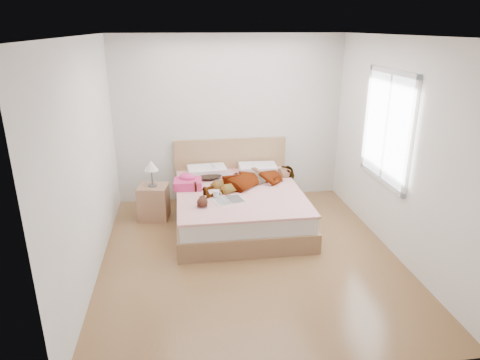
# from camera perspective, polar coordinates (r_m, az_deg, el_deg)

# --- Properties ---
(ground) EXTENTS (4.00, 4.00, 0.00)m
(ground) POSITION_cam_1_polar(r_m,az_deg,el_deg) (5.41, 1.30, -10.06)
(ground) COLOR #56321A
(ground) RESTS_ON ground
(woman) EXTENTS (1.78, 1.26, 0.23)m
(woman) POSITION_cam_1_polar(r_m,az_deg,el_deg) (6.24, 1.25, 0.46)
(woman) COLOR white
(woman) RESTS_ON bed
(hair) EXTENTS (0.53, 0.62, 0.09)m
(hair) POSITION_cam_1_polar(r_m,az_deg,el_deg) (6.62, -4.26, 0.93)
(hair) COLOR black
(hair) RESTS_ON bed
(phone) EXTENTS (0.08, 0.10, 0.05)m
(phone) POSITION_cam_1_polar(r_m,az_deg,el_deg) (6.54, -3.65, 1.96)
(phone) COLOR silver
(phone) RESTS_ON bed
(room_shell) EXTENTS (4.00, 4.00, 4.00)m
(room_shell) POSITION_cam_1_polar(r_m,az_deg,el_deg) (5.67, 19.00, 6.61)
(room_shell) COLOR white
(room_shell) RESTS_ON ground
(bed) EXTENTS (1.80, 2.08, 1.00)m
(bed) POSITION_cam_1_polar(r_m,az_deg,el_deg) (6.20, -0.24, -3.11)
(bed) COLOR brown
(bed) RESTS_ON ground
(towel) EXTENTS (0.41, 0.35, 0.21)m
(towel) POSITION_cam_1_polar(r_m,az_deg,el_deg) (6.14, -7.00, -0.31)
(towel) COLOR #D0385D
(towel) RESTS_ON bed
(magazine) EXTENTS (0.45, 0.35, 0.02)m
(magazine) POSITION_cam_1_polar(r_m,az_deg,el_deg) (5.68, -1.47, -2.69)
(magazine) COLOR white
(magazine) RESTS_ON bed
(coffee_mug) EXTENTS (0.13, 0.11, 0.09)m
(coffee_mug) POSITION_cam_1_polar(r_m,az_deg,el_deg) (5.79, -3.17, -1.83)
(coffee_mug) COLOR silver
(coffee_mug) RESTS_ON bed
(plush_toy) EXTENTS (0.16, 0.22, 0.12)m
(plush_toy) POSITION_cam_1_polar(r_m,az_deg,el_deg) (5.51, -5.04, -2.89)
(plush_toy) COLOR black
(plush_toy) RESTS_ON bed
(nightstand) EXTENTS (0.47, 0.44, 0.90)m
(nightstand) POSITION_cam_1_polar(r_m,az_deg,el_deg) (6.40, -11.44, -2.56)
(nightstand) COLOR brown
(nightstand) RESTS_ON ground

